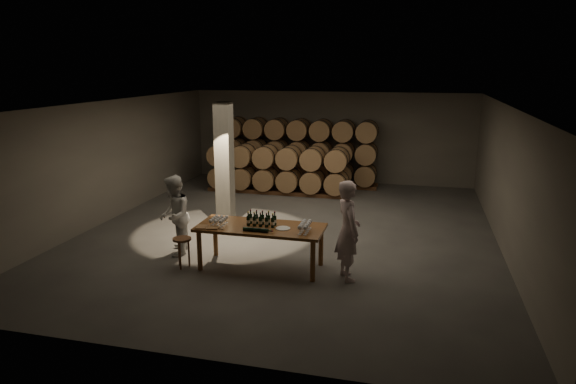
% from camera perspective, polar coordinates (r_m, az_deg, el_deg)
% --- Properties ---
extents(room, '(12.00, 12.00, 12.00)m').
position_cam_1_polar(room, '(13.40, -7.06, 3.07)').
color(room, '#4D4B48').
rests_on(room, ground).
extents(tasting_table, '(2.60, 1.10, 0.90)m').
position_cam_1_polar(tasting_table, '(10.55, -3.05, -4.34)').
color(tasting_table, brown).
rests_on(tasting_table, ground).
extents(barrel_stack_back, '(5.48, 0.95, 2.31)m').
position_cam_1_polar(barrel_stack_back, '(17.95, 1.25, 4.60)').
color(barrel_stack_back, brown).
rests_on(barrel_stack_back, ground).
extents(barrel_stack_front, '(4.70, 0.95, 1.57)m').
position_cam_1_polar(barrel_stack_front, '(16.77, -1.13, 2.66)').
color(barrel_stack_front, brown).
rests_on(barrel_stack_front, ground).
extents(bottle_cluster, '(0.59, 0.22, 0.30)m').
position_cam_1_polar(bottle_cluster, '(10.53, -2.96, -3.18)').
color(bottle_cluster, black).
rests_on(bottle_cluster, tasting_table).
extents(lying_bottles, '(0.61, 0.08, 0.08)m').
position_cam_1_polar(lying_bottles, '(10.16, -3.55, -4.22)').
color(lying_bottles, black).
rests_on(lying_bottles, tasting_table).
extents(glass_cluster_left, '(0.30, 0.41, 0.16)m').
position_cam_1_polar(glass_cluster_left, '(10.66, -7.72, -3.03)').
color(glass_cluster_left, silver).
rests_on(glass_cluster_left, tasting_table).
extents(glass_cluster_right, '(0.20, 0.53, 0.19)m').
position_cam_1_polar(glass_cluster_right, '(10.15, 1.88, -3.66)').
color(glass_cluster_right, silver).
rests_on(glass_cluster_right, tasting_table).
extents(plate, '(0.30, 0.30, 0.02)m').
position_cam_1_polar(plate, '(10.34, -0.56, -4.06)').
color(plate, white).
rests_on(plate, tasting_table).
extents(notebook_near, '(0.27, 0.24, 0.03)m').
position_cam_1_polar(notebook_near, '(10.45, -8.44, -3.97)').
color(notebook_near, brown).
rests_on(notebook_near, tasting_table).
extents(notebook_corner, '(0.24, 0.29, 0.02)m').
position_cam_1_polar(notebook_corner, '(10.56, -9.59, -3.84)').
color(notebook_corner, brown).
rests_on(notebook_corner, tasting_table).
extents(pen, '(0.14, 0.02, 0.01)m').
position_cam_1_polar(pen, '(10.39, -7.54, -4.10)').
color(pen, black).
rests_on(pen, tasting_table).
extents(stool, '(0.38, 0.38, 0.64)m').
position_cam_1_polar(stool, '(10.86, -11.68, -5.61)').
color(stool, brown).
rests_on(stool, ground).
extents(person_man, '(0.75, 0.86, 1.98)m').
position_cam_1_polar(person_man, '(10.01, 6.69, -4.26)').
color(person_man, beige).
rests_on(person_man, ground).
extents(person_woman, '(0.92, 1.04, 1.78)m').
position_cam_1_polar(person_woman, '(11.53, -12.52, -2.57)').
color(person_woman, silver).
rests_on(person_woman, ground).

